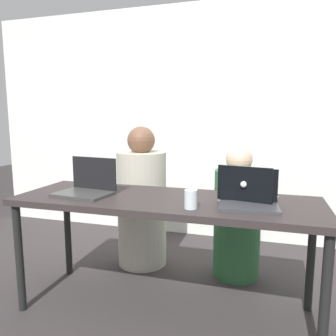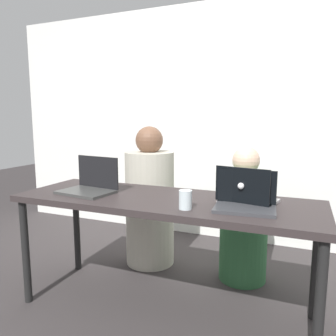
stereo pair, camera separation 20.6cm
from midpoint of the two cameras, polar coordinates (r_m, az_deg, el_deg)
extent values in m
plane|color=#363131|center=(2.34, 2.10, -23.41)|extent=(12.00, 12.00, 0.00)
cube|color=white|center=(3.41, 11.01, 7.58)|extent=(4.91, 0.10, 2.37)
cube|color=#302929|center=(2.04, 2.22, -5.82)|extent=(1.89, 0.64, 0.04)
cylinder|color=black|center=(2.41, -21.28, -13.53)|extent=(0.05, 0.05, 0.71)
cylinder|color=black|center=(1.83, 28.05, -21.33)|extent=(0.05, 0.05, 0.71)
cylinder|color=black|center=(2.79, -13.58, -10.08)|extent=(0.05, 0.05, 0.71)
cylinder|color=black|center=(2.31, 26.79, -14.83)|extent=(0.05, 0.05, 0.71)
cylinder|color=beige|center=(2.81, -1.06, -7.02)|extent=(0.46, 0.46, 0.96)
sphere|color=brown|center=(2.71, -1.10, 4.86)|extent=(0.23, 0.23, 0.23)
cylinder|color=#2E6239|center=(2.62, 15.29, -9.81)|extent=(0.41, 0.41, 0.85)
sphere|color=beige|center=(2.51, 15.75, 1.28)|extent=(0.20, 0.20, 0.20)
cube|color=#38393D|center=(1.83, 16.39, -6.97)|extent=(0.34, 0.23, 0.02)
cube|color=black|center=(1.91, 16.59, -3.13)|extent=(0.32, 0.04, 0.19)
sphere|color=white|center=(1.93, 16.60, -3.05)|extent=(0.03, 0.03, 0.03)
cube|color=#3A3B3A|center=(2.20, -11.58, -4.17)|extent=(0.38, 0.28, 0.02)
cube|color=black|center=(2.27, -9.61, -0.72)|extent=(0.35, 0.06, 0.22)
sphere|color=white|center=(2.28, -9.37, -0.67)|extent=(0.04, 0.04, 0.04)
cube|color=#B4B1B2|center=(2.03, 16.70, -5.47)|extent=(0.35, 0.28, 0.02)
cube|color=black|center=(1.90, 15.81, -2.98)|extent=(0.31, 0.07, 0.20)
sphere|color=white|center=(1.88, 15.68, -3.06)|extent=(0.04, 0.04, 0.04)
cylinder|color=silver|center=(1.79, 6.36, -5.55)|extent=(0.07, 0.07, 0.10)
cylinder|color=silver|center=(1.80, 6.35, -6.27)|extent=(0.06, 0.06, 0.06)
camera|label=1|loc=(0.10, -87.14, 0.44)|focal=35.00mm
camera|label=2|loc=(0.10, 92.86, -0.44)|focal=35.00mm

